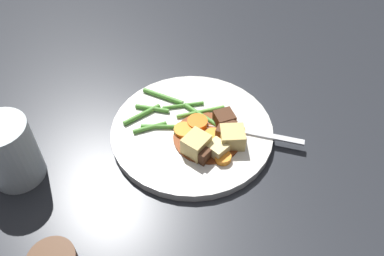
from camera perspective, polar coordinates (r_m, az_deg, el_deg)
name	(u,v)px	position (r m, az deg, el deg)	size (l,w,h in m)	color
ground_plane	(192,134)	(0.65, 0.00, -0.84)	(3.00, 3.00, 0.00)	#26282D
dinner_plate	(192,131)	(0.65, 0.00, -0.42)	(0.26, 0.26, 0.01)	white
stew_sauce	(207,137)	(0.63, 2.19, -1.29)	(0.11, 0.11, 0.00)	brown
carrot_slice_0	(235,132)	(0.63, 6.17, -0.58)	(0.03, 0.03, 0.01)	orange
carrot_slice_1	(196,121)	(0.65, 0.51, 0.99)	(0.03, 0.03, 0.01)	orange
carrot_slice_2	(223,157)	(0.60, 4.47, -4.18)	(0.03, 0.03, 0.01)	orange
carrot_slice_3	(213,137)	(0.62, 3.05, -1.25)	(0.03, 0.03, 0.01)	orange
carrot_slice_4	(182,129)	(0.64, -1.38, -0.14)	(0.03, 0.03, 0.01)	orange
potato_chunk_0	(215,151)	(0.60, 3.26, -3.23)	(0.03, 0.02, 0.02)	#EAD68C
potato_chunk_1	(232,137)	(0.61, 5.72, -1.33)	(0.03, 0.04, 0.03)	#DBBC6B
potato_chunk_2	(196,145)	(0.60, 0.59, -2.39)	(0.04, 0.03, 0.03)	#DBBC6B
meat_chunk_0	(224,120)	(0.64, 4.59, 1.18)	(0.03, 0.03, 0.03)	#4C2B19
meat_chunk_1	(226,131)	(0.63, 4.85, -0.40)	(0.02, 0.03, 0.02)	#4C2B19
meat_chunk_2	(202,155)	(0.59, 1.39, -3.78)	(0.02, 0.02, 0.02)	#4C2B19
green_bean_0	(152,109)	(0.67, -5.65, 2.76)	(0.01, 0.01, 0.06)	#4C8E33
green_bean_1	(187,126)	(0.64, -0.76, 0.32)	(0.01, 0.01, 0.05)	#4C8E33
green_bean_2	(201,112)	(0.66, 1.24, 2.31)	(0.01, 0.01, 0.08)	#66AD42
green_bean_3	(161,97)	(0.69, -4.36, 4.37)	(0.01, 0.01, 0.08)	#4C8E33
green_bean_4	(142,115)	(0.66, -7.13, 1.90)	(0.01, 0.01, 0.07)	#4C8E33
green_bean_5	(166,127)	(0.64, -3.64, 0.20)	(0.01, 0.01, 0.08)	#4C8E33
green_bean_6	(201,115)	(0.66, 1.24, 1.87)	(0.01, 0.01, 0.07)	#4C8E33
green_bean_7	(183,105)	(0.68, -1.26, 3.21)	(0.01, 0.01, 0.07)	#4C8E33
green_bean_8	(150,128)	(0.64, -6.00, 0.06)	(0.01, 0.01, 0.06)	#4C8E33
fork	(244,131)	(0.64, 7.44, -0.46)	(0.15, 0.12, 0.00)	silver
water_glass	(10,152)	(0.62, -24.43, -3.08)	(0.08, 0.08, 0.10)	silver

